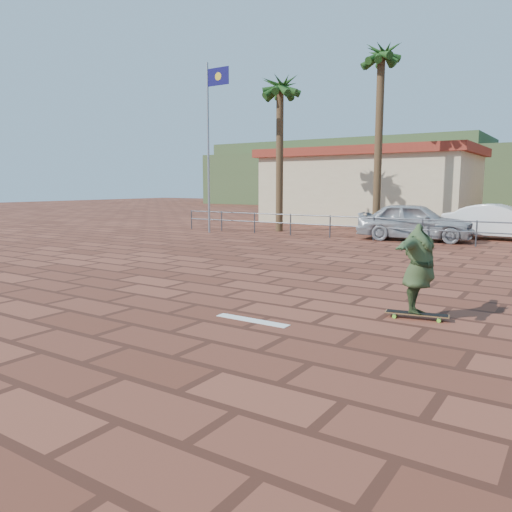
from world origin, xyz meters
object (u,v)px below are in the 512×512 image
(skateboarder, at_px, (419,269))
(car_white, at_px, (500,222))
(car_silver, at_px, (415,221))
(longboard, at_px, (417,314))

(skateboarder, xyz_separation_m, car_white, (-0.67, 14.86, -0.14))
(car_silver, distance_m, car_white, 3.76)
(skateboarder, distance_m, car_silver, 13.06)
(longboard, height_order, car_silver, car_silver)
(longboard, bearing_deg, car_silver, 94.60)
(longboard, distance_m, skateboarder, 0.80)
(skateboarder, distance_m, car_white, 14.88)
(skateboarder, relative_size, car_white, 0.42)
(skateboarder, relative_size, car_silver, 0.41)
(longboard, xyz_separation_m, car_white, (-0.67, 14.86, 0.66))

